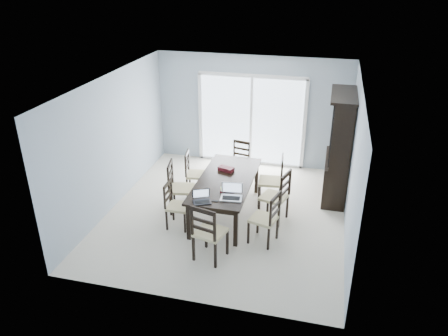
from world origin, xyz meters
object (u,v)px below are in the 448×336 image
(chair_left_mid, at_px, (177,182))
(chair_right_far, at_px, (276,175))
(chair_right_near, at_px, (269,213))
(hot_tub, at_px, (249,131))
(cell_phone, at_px, (215,201))
(chair_right_mid, at_px, (279,192))
(china_hutch, at_px, (339,149))
(chair_end_near, at_px, (207,228))
(chair_end_far, at_px, (240,157))
(game_box, at_px, (226,169))
(laptop_silver, at_px, (231,195))
(laptop_dark, at_px, (202,200))
(dining_table, at_px, (226,183))
(chair_left_far, at_px, (192,169))
(chair_left_near, at_px, (174,200))

(chair_left_mid, height_order, chair_right_far, chair_right_far)
(chair_right_near, height_order, hot_tub, chair_right_near)
(chair_right_near, height_order, cell_phone, chair_right_near)
(chair_left_mid, height_order, chair_right_mid, chair_right_mid)
(china_hutch, distance_m, chair_left_mid, 3.30)
(chair_end_near, bearing_deg, hot_tub, 107.38)
(chair_end_far, xyz_separation_m, game_box, (-0.04, -1.11, 0.23))
(laptop_silver, bearing_deg, chair_right_mid, 35.68)
(chair_end_far, bearing_deg, laptop_silver, 110.58)
(chair_right_mid, height_order, cell_phone, chair_right_mid)
(chair_end_far, relative_size, laptop_silver, 2.67)
(chair_right_mid, height_order, chair_end_far, chair_right_mid)
(laptop_silver, bearing_deg, laptop_dark, -157.96)
(game_box, bearing_deg, cell_phone, -85.07)
(chair_right_far, bearing_deg, game_box, 100.84)
(dining_table, relative_size, chair_left_mid, 1.86)
(chair_left_mid, distance_m, laptop_dark, 1.16)
(chair_right_far, xyz_separation_m, hot_tub, (-1.08, 2.81, -0.20))
(chair_right_near, bearing_deg, chair_right_mid, 9.46)
(chair_end_far, bearing_deg, chair_end_near, 104.47)
(china_hutch, distance_m, hot_tub, 3.21)
(dining_table, relative_size, chair_right_mid, 1.85)
(china_hutch, relative_size, chair_left_far, 2.04)
(chair_left_near, distance_m, chair_left_mid, 0.57)
(chair_left_near, height_order, chair_right_near, chair_right_near)
(chair_left_far, bearing_deg, chair_end_near, 14.12)
(chair_right_mid, bearing_deg, cell_phone, 146.37)
(chair_end_near, distance_m, laptop_silver, 0.85)
(chair_left_far, bearing_deg, chair_left_near, -6.80)
(hot_tub, bearing_deg, chair_left_far, -103.10)
(game_box, bearing_deg, chair_right_near, -47.64)
(chair_left_mid, bearing_deg, cell_phone, 41.68)
(china_hutch, bearing_deg, chair_end_far, 174.08)
(dining_table, xyz_separation_m, chair_left_far, (-0.88, 0.65, -0.10))
(dining_table, relative_size, chair_right_far, 1.84)
(chair_end_near, xyz_separation_m, hot_tub, (-0.29, 4.97, -0.20))
(chair_left_far, distance_m, chair_right_far, 1.74)
(cell_phone, distance_m, game_box, 1.23)
(chair_left_far, xyz_separation_m, hot_tub, (0.65, 2.81, -0.14))
(chair_left_far, height_order, chair_right_near, chair_right_near)
(dining_table, relative_size, cell_phone, 18.94)
(chair_left_mid, relative_size, hot_tub, 0.65)
(chair_left_mid, bearing_deg, hot_tub, 158.33)
(laptop_dark, relative_size, game_box, 1.18)
(chair_end_near, relative_size, game_box, 3.97)
(chair_left_near, height_order, cell_phone, chair_left_near)
(chair_right_far, relative_size, game_box, 3.96)
(chair_right_mid, distance_m, laptop_silver, 1.03)
(chair_right_mid, distance_m, chair_right_far, 0.68)
(laptop_silver, height_order, cell_phone, laptop_silver)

